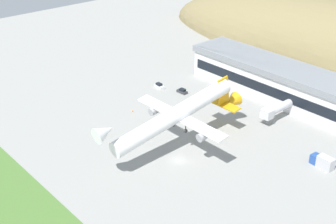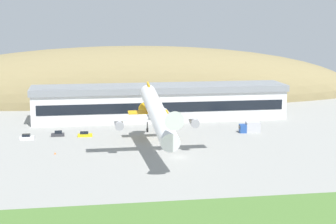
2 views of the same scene
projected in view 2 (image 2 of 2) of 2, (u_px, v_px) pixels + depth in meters
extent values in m
plane|color=gray|center=(179.00, 157.00, 143.94)|extent=(331.07, 331.07, 0.00)
cube|color=#4C7533|center=(225.00, 222.00, 99.42)|extent=(297.96, 24.85, 0.08)
ellipsoid|color=olive|center=(129.00, 98.00, 245.84)|extent=(212.65, 60.38, 45.26)
cube|color=silver|center=(160.00, 102.00, 194.60)|extent=(86.71, 14.89, 12.04)
cube|color=gray|center=(160.00, 88.00, 193.75)|extent=(87.91, 16.09, 2.17)
cube|color=black|center=(163.00, 108.00, 187.42)|extent=(83.24, 0.16, 3.37)
cylinder|color=silver|center=(166.00, 115.00, 182.08)|extent=(2.60, 11.66, 2.60)
cube|color=silver|center=(169.00, 118.00, 176.41)|extent=(3.38, 2.86, 2.86)
cylinder|color=slate|center=(169.00, 124.00, 177.24)|extent=(0.36, 0.36, 4.00)
cylinder|color=white|center=(158.00, 114.00, 143.95)|extent=(4.49, 40.92, 10.39)
cone|color=white|center=(173.00, 117.00, 121.42)|extent=(4.40, 5.53, 5.07)
cone|color=orange|center=(147.00, 112.00, 166.91)|extent=(4.40, 6.42, 5.21)
cube|color=orange|center=(148.00, 98.00, 162.62)|extent=(0.50, 5.25, 9.08)
cube|color=orange|center=(148.00, 112.00, 163.59)|extent=(11.67, 3.16, 0.82)
cube|color=white|center=(157.00, 117.00, 146.09)|extent=(32.92, 3.63, 0.97)
cylinder|color=#9E9EA3|center=(119.00, 124.00, 144.27)|extent=(2.30, 3.90, 2.80)
cylinder|color=#9E9EA3|center=(194.00, 122.00, 147.39)|extent=(2.30, 3.90, 2.80)
cylinder|color=#2D2D2D|center=(147.00, 126.00, 146.11)|extent=(0.28, 0.28, 2.20)
cylinder|color=#2D2D2D|center=(147.00, 130.00, 146.30)|extent=(0.45, 1.10, 1.10)
cylinder|color=#2D2D2D|center=(166.00, 125.00, 146.89)|extent=(0.28, 0.28, 2.20)
cylinder|color=#2D2D2D|center=(166.00, 130.00, 147.08)|extent=(0.45, 1.10, 1.10)
cylinder|color=#2D2D2D|center=(166.00, 129.00, 130.41)|extent=(0.22, 0.22, 1.98)
cylinder|color=#2D2D2D|center=(166.00, 133.00, 130.58)|extent=(0.30, 0.82, 0.82)
cube|color=silver|center=(27.00, 138.00, 164.17)|extent=(4.23, 2.07, 0.92)
cube|color=black|center=(26.00, 135.00, 164.00)|extent=(2.36, 1.68, 0.75)
cube|color=#333338|center=(58.00, 135.00, 168.55)|extent=(4.02, 1.92, 0.90)
cube|color=black|center=(58.00, 132.00, 168.45)|extent=(2.23, 1.58, 0.74)
cube|color=gold|center=(85.00, 135.00, 168.11)|extent=(4.42, 1.80, 0.84)
cube|color=black|center=(84.00, 133.00, 167.96)|extent=(2.45, 1.48, 0.69)
cube|color=#264C99|center=(243.00, 128.00, 173.62)|extent=(2.18, 2.64, 2.60)
cube|color=black|center=(239.00, 127.00, 173.44)|extent=(0.21, 2.14, 1.14)
cube|color=#B7B7BC|center=(253.00, 127.00, 173.87)|extent=(4.47, 2.78, 3.32)
cube|color=orange|center=(55.00, 154.00, 147.22)|extent=(0.52, 0.52, 0.03)
cone|color=orange|center=(55.00, 153.00, 147.17)|extent=(0.40, 0.40, 0.55)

